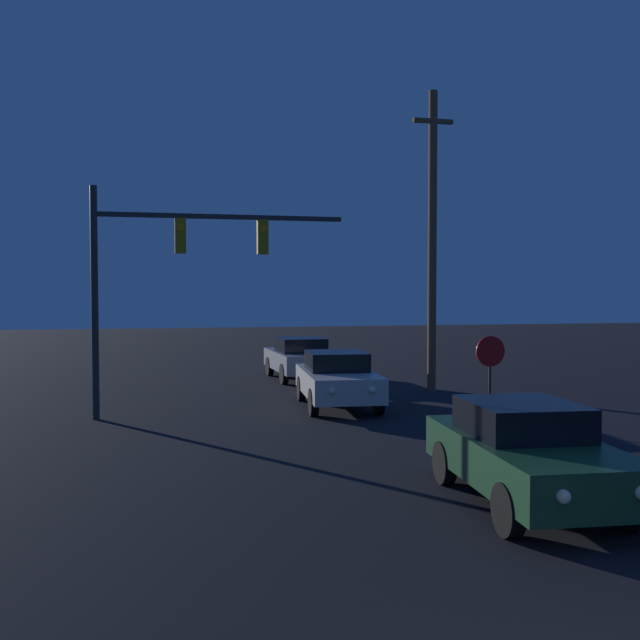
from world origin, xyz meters
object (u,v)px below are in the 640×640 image
car_mid (337,379)px  car_far (300,358)px  traffic_signal_mast (166,261)px  stop_sign (490,362)px  car_near (526,452)px  utility_pole (432,238)px

car_mid → car_far: (0.20, 6.41, 0.00)m
car_mid → traffic_signal_mast: bearing=10.7°
car_mid → stop_sign: (3.09, -3.11, 0.71)m
traffic_signal_mast → car_far: bearing=54.8°
car_near → car_far: same height
stop_sign → utility_pole: 6.62m
car_far → utility_pole: bearing=-49.5°
car_mid → traffic_signal_mast: size_ratio=0.68×
utility_pole → car_mid: bearing=-146.8°
car_near → stop_sign: size_ratio=2.06×
car_far → utility_pole: size_ratio=0.45×
car_far → utility_pole: utility_pole is taller
stop_sign → utility_pole: utility_pole is taller
car_far → traffic_signal_mast: 9.05m
utility_pole → car_far: bearing=132.6°
car_near → car_far: 15.86m
car_mid → utility_pole: 6.17m
car_near → stop_sign: stop_sign is taller
car_far → stop_sign: stop_sign is taller
stop_sign → utility_pole: (0.71, 5.60, 3.46)m
car_near → utility_pole: size_ratio=0.46×
utility_pole → stop_sign: bearing=-97.2°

